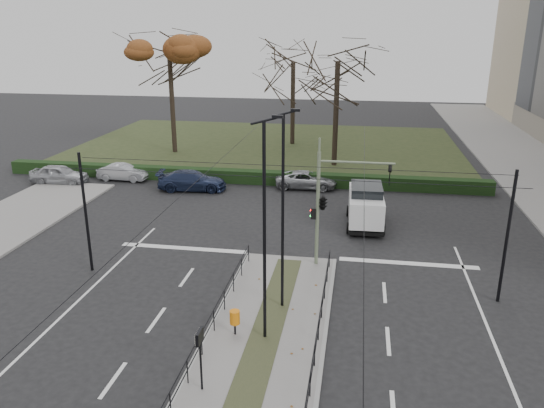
{
  "coord_description": "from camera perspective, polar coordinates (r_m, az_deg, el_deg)",
  "views": [
    {
      "loc": [
        3.19,
        -20.2,
        11.46
      ],
      "look_at": [
        -1.43,
        7.51,
        2.11
      ],
      "focal_mm": 35.0,
      "sensor_mm": 36.0,
      "label": 1
    }
  ],
  "objects": [
    {
      "name": "ground",
      "position": [
        23.44,
        0.43,
        -10.86
      ],
      "size": [
        140.0,
        140.0,
        0.0
      ],
      "primitive_type": "plane",
      "color": "black",
      "rests_on": "ground"
    },
    {
      "name": "hedge",
      "position": [
        41.35,
        -3.72,
        3.0
      ],
      "size": [
        38.0,
        1.0,
        1.0
      ],
      "primitive_type": "cube",
      "color": "black",
      "rests_on": "ground"
    },
    {
      "name": "parked_car_first",
      "position": [
        44.08,
        -21.92,
        2.99
      ],
      "size": [
        4.46,
        2.01,
        1.49
      ],
      "primitive_type": "imported",
      "rotation": [
        0.0,
        0.0,
        1.63
      ],
      "color": "#9A9CA1",
      "rests_on": "ground"
    },
    {
      "name": "catenary",
      "position": [
        23.47,
        1.08,
        -1.62
      ],
      "size": [
        20.0,
        34.0,
        6.0
      ],
      "color": "black",
      "rests_on": "ground"
    },
    {
      "name": "white_van",
      "position": [
        32.54,
        10.05,
        -0.05
      ],
      "size": [
        2.32,
        4.87,
        2.54
      ],
      "color": "silver",
      "rests_on": "ground"
    },
    {
      "name": "median_island",
      "position": [
        21.29,
        -0.66,
        -13.94
      ],
      "size": [
        4.4,
        15.0,
        0.14
      ],
      "primitive_type": "cube",
      "color": "slate",
      "rests_on": "ground"
    },
    {
      "name": "info_panel",
      "position": [
        17.67,
        -7.78,
        -14.64
      ],
      "size": [
        0.13,
        0.58,
        2.21
      ],
      "color": "black",
      "rests_on": "median_island"
    },
    {
      "name": "litter_bin",
      "position": [
        20.91,
        -4.03,
        -12.09
      ],
      "size": [
        0.4,
        0.4,
        1.02
      ],
      "color": "black",
      "rests_on": "median_island"
    },
    {
      "name": "parked_car_fourth",
      "position": [
        39.88,
        3.72,
        2.62
      ],
      "size": [
        4.63,
        2.24,
        1.27
      ],
      "primitive_type": "imported",
      "rotation": [
        0.0,
        0.0,
        1.6
      ],
      "color": "#9A9CA1",
      "rests_on": "ground"
    },
    {
      "name": "bare_tree_near",
      "position": [
        45.53,
        7.07,
        14.21
      ],
      "size": [
        7.54,
        7.54,
        11.66
      ],
      "color": "black",
      "rests_on": "park"
    },
    {
      "name": "streetlamp_median_far",
      "position": [
        21.39,
        1.21,
        -0.8
      ],
      "size": [
        0.7,
        0.14,
        8.42
      ],
      "color": "black",
      "rests_on": "median_island"
    },
    {
      "name": "bare_tree_center",
      "position": [
        54.24,
        2.29,
        14.36
      ],
      "size": [
        7.43,
        7.43,
        10.81
      ],
      "color": "black",
      "rests_on": "park"
    },
    {
      "name": "rust_tree",
      "position": [
        51.14,
        -10.99,
        15.52
      ],
      "size": [
        10.11,
        10.11,
        11.94
      ],
      "color": "black",
      "rests_on": "park"
    },
    {
      "name": "streetlamp_median_near",
      "position": [
        19.09,
        -0.77,
        -3.0
      ],
      "size": [
        0.72,
        0.15,
        8.56
      ],
      "color": "black",
      "rests_on": "median_island"
    },
    {
      "name": "park",
      "position": [
        54.22,
        -0.51,
        6.26
      ],
      "size": [
        38.0,
        26.0,
        0.1
      ],
      "primitive_type": "cube",
      "color": "#273118",
      "rests_on": "ground"
    },
    {
      "name": "traffic_light",
      "position": [
        25.83,
        5.7,
        0.36
      ],
      "size": [
        3.92,
        2.21,
        5.77
      ],
      "color": "#69765B",
      "rests_on": "median_island"
    },
    {
      "name": "parked_car_second",
      "position": [
        43.46,
        -15.75,
        3.3
      ],
      "size": [
        3.93,
        1.41,
        1.29
      ],
      "primitive_type": "imported",
      "rotation": [
        0.0,
        0.0,
        1.56
      ],
      "color": "#9A9CA1",
      "rests_on": "ground"
    },
    {
      "name": "median_railing",
      "position": [
        20.73,
        -0.72,
        -11.97
      ],
      "size": [
        4.14,
        13.24,
        0.92
      ],
      "color": "black",
      "rests_on": "median_island"
    },
    {
      "name": "parked_car_third",
      "position": [
        39.69,
        -8.59,
        2.51
      ],
      "size": [
        5.23,
        2.61,
        1.46
      ],
      "primitive_type": "imported",
      "rotation": [
        0.0,
        0.0,
        1.69
      ],
      "color": "#1D2745",
      "rests_on": "ground"
    }
  ]
}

